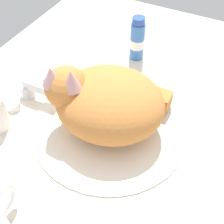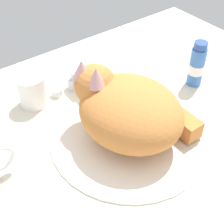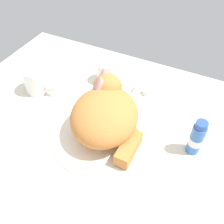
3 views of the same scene
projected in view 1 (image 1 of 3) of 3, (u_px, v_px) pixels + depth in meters
ground_plane at (110, 131)px, 67.21cm from camera, size 110.00×82.50×3.00cm
sink_basin at (110, 125)px, 65.76cm from camera, size 33.69×33.69×0.97cm
faucet at (32, 90)px, 70.81cm from camera, size 13.11×10.30×5.26cm
cat at (105, 101)px, 60.84cm from camera, size 23.30×25.75×15.38cm
toothpaste_bottle at (137, 40)px, 79.20cm from camera, size 3.87×3.87×11.95cm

